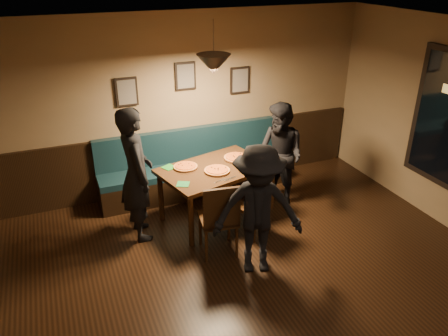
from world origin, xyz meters
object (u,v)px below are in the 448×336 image
at_px(diner_right, 280,156).
at_px(diner_left, 136,174).
at_px(chair_near_right, 253,206).
at_px(soda_glass, 260,165).
at_px(tabasco_bottle, 247,160).
at_px(diner_front, 258,211).
at_px(chair_near_left, 218,217).
at_px(dining_table, 215,193).
at_px(booth_bench, 194,164).

bearing_deg(diner_right, diner_left, -106.34).
bearing_deg(chair_near_right, soda_glass, 26.72).
distance_m(soda_glass, tabasco_bottle, 0.28).
distance_m(chair_near_right, soda_glass, 0.57).
distance_m(diner_right, tabasco_bottle, 0.57).
bearing_deg(diner_front, chair_near_left, 140.12).
height_order(diner_left, tabasco_bottle, diner_left).
height_order(dining_table, diner_front, diner_front).
bearing_deg(dining_table, soda_glass, -44.10).
bearing_deg(chair_near_left, soda_glass, 38.82).
relative_size(booth_bench, dining_table, 2.01).
relative_size(diner_right, tabasco_bottle, 13.09).
bearing_deg(diner_right, tabasco_bottle, -101.52).
bearing_deg(diner_front, diner_right, 71.14).
xyz_separation_m(diner_left, diner_front, (1.14, -1.27, -0.10)).
bearing_deg(booth_bench, tabasco_bottle, -59.77).
xyz_separation_m(chair_near_left, diner_left, (-0.84, 0.77, 0.40)).
bearing_deg(diner_front, tabasco_bottle, 89.29).
bearing_deg(soda_glass, dining_table, 150.42).
xyz_separation_m(chair_near_right, tabasco_bottle, (0.15, 0.55, 0.43)).
xyz_separation_m(dining_table, chair_near_left, (-0.27, -0.81, 0.11)).
xyz_separation_m(chair_near_left, diner_right, (1.31, 0.82, 0.29)).
distance_m(dining_table, chair_near_left, 0.86).
height_order(chair_near_left, diner_front, diner_front).
xyz_separation_m(dining_table, tabasco_bottle, (0.48, -0.05, 0.46)).
bearing_deg(diner_left, booth_bench, -51.53).
height_order(diner_front, tabasco_bottle, diner_front).
bearing_deg(booth_bench, diner_front, -87.89).
relative_size(chair_near_right, soda_glass, 5.68).
relative_size(chair_near_right, tabasco_bottle, 7.05).
relative_size(chair_near_right, diner_front, 0.53).
bearing_deg(tabasco_bottle, dining_table, 174.49).
bearing_deg(chair_near_left, diner_front, -50.54).
xyz_separation_m(chair_near_right, diner_right, (0.72, 0.61, 0.37)).
bearing_deg(diner_right, booth_bench, -144.90).
distance_m(diner_left, diner_front, 1.71).
xyz_separation_m(booth_bench, diner_front, (0.08, -2.15, 0.32)).
bearing_deg(chair_near_left, diner_right, 39.84).
bearing_deg(soda_glass, chair_near_right, -128.53).
relative_size(dining_table, soda_glass, 9.81).
xyz_separation_m(diner_left, soda_glass, (1.66, -0.28, -0.04)).
bearing_deg(tabasco_bottle, booth_bench, 120.23).
distance_m(chair_near_left, diner_left, 1.21).
relative_size(chair_near_left, chair_near_right, 1.19).
xyz_separation_m(chair_near_left, tabasco_bottle, (0.74, 0.76, 0.35)).
distance_m(diner_left, tabasco_bottle, 1.58).
bearing_deg(diner_right, dining_table, -106.79).
bearing_deg(tabasco_bottle, diner_right, 6.03).
bearing_deg(soda_glass, chair_near_left, -149.03).
xyz_separation_m(dining_table, diner_front, (0.04, -1.30, 0.42)).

